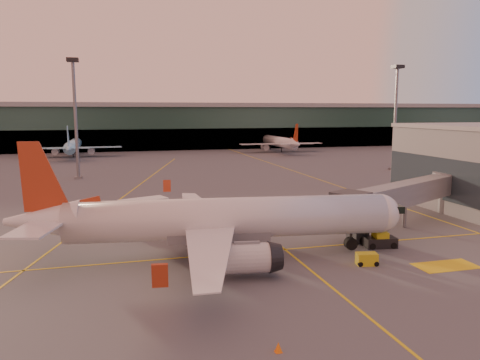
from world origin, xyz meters
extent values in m
plane|color=#4C4F54|center=(0.00, 0.00, 0.00)|extent=(600.00, 600.00, 0.00)
cube|color=yellow|center=(0.00, 5.00, 0.01)|extent=(80.00, 0.25, 0.01)
cube|color=yellow|center=(-10.00, 45.00, 0.01)|extent=(31.30, 115.98, 0.01)
cube|color=yellow|center=(30.00, 70.00, 0.01)|extent=(0.25, 160.00, 0.01)
cube|color=yellow|center=(5.00, -8.00, 0.01)|extent=(0.25, 30.00, 0.01)
cube|color=yellow|center=(18.00, -4.00, 0.01)|extent=(6.00, 3.00, 0.01)
cube|color=#19382D|center=(0.00, 142.00, 8.00)|extent=(400.00, 18.00, 16.00)
cube|color=gray|center=(0.00, 142.00, 16.80)|extent=(400.00, 20.00, 1.60)
cube|color=black|center=(0.00, 133.50, 4.00)|extent=(400.00, 1.00, 8.00)
cube|color=#2D3D47|center=(33.05, 18.00, 5.00)|extent=(0.30, 21.60, 6.00)
cylinder|color=slate|center=(-20.00, 66.00, 12.50)|extent=(0.70, 0.70, 25.00)
cube|color=black|center=(-20.00, 66.00, 25.20)|extent=(2.40, 2.40, 0.80)
cube|color=slate|center=(-20.00, 66.00, 0.25)|extent=(1.60, 1.60, 0.50)
cylinder|color=slate|center=(55.00, 62.00, 12.50)|extent=(0.70, 0.70, 25.00)
cube|color=black|center=(55.00, 62.00, 25.20)|extent=(2.40, 2.40, 0.80)
cube|color=slate|center=(55.00, 62.00, 0.25)|extent=(1.60, 1.60, 0.50)
cylinder|color=silver|center=(-1.31, 3.94, 4.07)|extent=(31.94, 7.85, 4.07)
sphere|color=silver|center=(14.41, 2.04, 4.07)|extent=(3.99, 3.99, 3.99)
cube|color=black|center=(15.56, 1.90, 4.57)|extent=(2.13, 2.84, 0.71)
cone|color=silver|center=(-18.96, 6.08, 4.37)|extent=(7.37, 4.67, 3.86)
cube|color=silver|center=(-18.99, 2.58, 4.47)|extent=(4.86, 7.19, 0.20)
cylinder|color=silver|center=(-1.29, -2.28, 1.83)|extent=(4.54, 3.14, 2.64)
cylinder|color=black|center=(-3.93, 1.60, 0.91)|extent=(1.99, 1.63, 1.83)
cylinder|color=black|center=(-3.93, 1.60, 1.47)|extent=(0.37, 0.37, 1.12)
cube|color=silver|center=(-18.15, 9.49, 4.47)|extent=(3.41, 6.63, 0.20)
cylinder|color=silver|center=(0.20, 9.99, 1.83)|extent=(4.54, 3.14, 2.64)
cylinder|color=black|center=(-3.30, 6.85, 0.91)|extent=(1.99, 1.63, 1.83)
cylinder|color=black|center=(-3.30, 6.85, 1.47)|extent=(0.37, 0.37, 1.12)
cube|color=slate|center=(-2.46, 4.08, 2.74)|extent=(10.36, 4.44, 1.63)
cylinder|color=black|center=(11.34, 2.41, 0.91)|extent=(1.37, 0.96, 1.28)
cube|color=slate|center=(23.02, 10.19, 4.37)|extent=(23.17, 13.92, 2.70)
cube|color=#2D3035|center=(12.55, 4.97, 4.37)|extent=(4.60, 4.60, 3.00)
cube|color=#2D3035|center=(14.05, 5.87, 1.20)|extent=(1.60, 2.40, 2.40)
cylinder|color=black|center=(14.05, 4.77, 0.40)|extent=(0.80, 0.40, 0.80)
cylinder|color=black|center=(14.05, 6.97, 0.40)|extent=(0.80, 0.40, 0.80)
cylinder|color=slate|center=(23.02, 10.19, 1.53)|extent=(0.50, 0.50, 3.07)
cylinder|color=slate|center=(34.00, 16.00, 4.37)|extent=(4.40, 4.40, 3.00)
cylinder|color=slate|center=(34.00, 16.00, 1.53)|extent=(2.40, 2.40, 3.07)
cube|color=red|center=(-8.82, 15.45, 0.72)|extent=(3.67, 3.24, 1.43)
cube|color=silver|center=(-9.08, 15.34, 2.96)|extent=(6.02, 4.22, 2.67)
cylinder|color=black|center=(-10.00, 13.76, 0.43)|extent=(0.92, 0.62, 0.86)
cylinder|color=black|center=(-6.80, 15.00, 0.43)|extent=(0.92, 0.62, 0.86)
cube|color=gold|center=(10.82, -1.76, 0.58)|extent=(2.12, 1.50, 1.16)
cylinder|color=black|center=(9.97, -2.09, 0.24)|extent=(0.52, 0.33, 0.48)
cylinder|color=black|center=(11.49, -2.38, 0.24)|extent=(0.52, 0.33, 0.48)
cube|color=black|center=(15.28, 3.19, 0.54)|extent=(3.57, 2.22, 1.09)
cube|color=gold|center=(15.28, 3.19, 1.29)|extent=(1.58, 1.75, 0.89)
cylinder|color=black|center=(13.99, 2.57, 0.35)|extent=(0.73, 0.39, 0.69)
cylinder|color=black|center=(16.35, 2.25, 0.35)|extent=(0.73, 0.39, 0.69)
cone|color=orange|center=(17.41, 3.68, 0.31)|extent=(0.49, 0.49, 0.63)
cube|color=orange|center=(17.41, 3.68, 0.02)|extent=(0.43, 0.43, 0.03)
cone|color=orange|center=(-2.89, -15.03, 0.32)|extent=(0.50, 0.50, 0.63)
cube|color=orange|center=(-2.89, -15.03, 0.02)|extent=(0.43, 0.43, 0.03)
cone|color=orange|center=(-3.51, 20.23, 0.24)|extent=(0.38, 0.38, 0.48)
cube|color=orange|center=(-3.51, 20.23, 0.01)|extent=(0.33, 0.33, 0.03)
cone|color=orange|center=(11.33, 0.43, 0.30)|extent=(0.48, 0.48, 0.61)
cube|color=orange|center=(11.33, 0.43, 0.02)|extent=(0.41, 0.41, 0.03)
camera|label=1|loc=(-12.09, -40.31, 14.66)|focal=35.00mm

